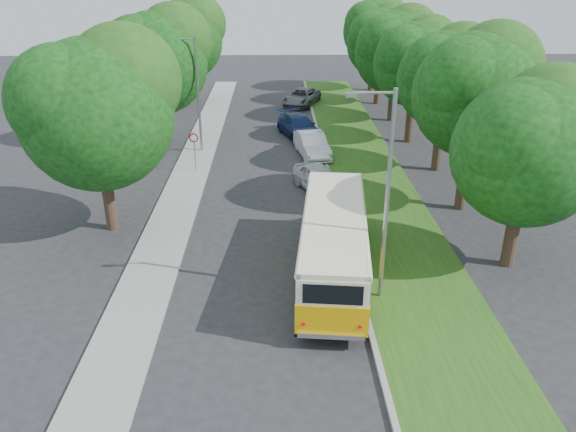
{
  "coord_description": "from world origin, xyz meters",
  "views": [
    {
      "loc": [
        0.37,
        -20.64,
        11.68
      ],
      "look_at": [
        0.91,
        1.9,
        1.5
      ],
      "focal_mm": 35.0,
      "sensor_mm": 36.0,
      "label": 1
    }
  ],
  "objects_px": {
    "lamppost_near": "(385,192)",
    "car_white": "(312,145)",
    "vintage_bus": "(333,246)",
    "car_blue": "(299,126)",
    "lamppost_far": "(196,91)",
    "car_silver": "(320,179)",
    "car_grey": "(302,97)"
  },
  "relations": [
    {
      "from": "lamppost_far",
      "to": "car_blue",
      "type": "xyz_separation_m",
      "value": [
        6.83,
        3.46,
        -3.35
      ]
    },
    {
      "from": "lamppost_near",
      "to": "car_blue",
      "type": "relative_size",
      "value": 1.51
    },
    {
      "from": "vintage_bus",
      "to": "car_white",
      "type": "relative_size",
      "value": 2.07
    },
    {
      "from": "car_silver",
      "to": "car_blue",
      "type": "distance_m",
      "value": 10.93
    },
    {
      "from": "vintage_bus",
      "to": "car_blue",
      "type": "height_order",
      "value": "vintage_bus"
    },
    {
      "from": "car_white",
      "to": "car_blue",
      "type": "bearing_deg",
      "value": 88.84
    },
    {
      "from": "lamppost_near",
      "to": "car_grey",
      "type": "relative_size",
      "value": 1.54
    },
    {
      "from": "lamppost_far",
      "to": "car_white",
      "type": "bearing_deg",
      "value": -8.21
    },
    {
      "from": "vintage_bus",
      "to": "lamppost_near",
      "type": "bearing_deg",
      "value": -40.08
    },
    {
      "from": "lamppost_near",
      "to": "car_blue",
      "type": "bearing_deg",
      "value": 95.4
    },
    {
      "from": "car_blue",
      "to": "car_grey",
      "type": "bearing_deg",
      "value": 68.68
    },
    {
      "from": "lamppost_near",
      "to": "lamppost_far",
      "type": "xyz_separation_m",
      "value": [
        -8.91,
        18.5,
        -0.25
      ]
    },
    {
      "from": "lamppost_near",
      "to": "car_white",
      "type": "bearing_deg",
      "value": 94.58
    },
    {
      "from": "vintage_bus",
      "to": "car_blue",
      "type": "relative_size",
      "value": 1.83
    },
    {
      "from": "car_silver",
      "to": "car_blue",
      "type": "bearing_deg",
      "value": 71.8
    },
    {
      "from": "car_blue",
      "to": "car_grey",
      "type": "xyz_separation_m",
      "value": [
        0.67,
        10.11,
        -0.05
      ]
    },
    {
      "from": "car_blue",
      "to": "car_silver",
      "type": "bearing_deg",
      "value": -103.84
    },
    {
      "from": "lamppost_far",
      "to": "car_white",
      "type": "distance_m",
      "value": 8.29
    },
    {
      "from": "car_blue",
      "to": "lamppost_near",
      "type": "bearing_deg",
      "value": -102.13
    },
    {
      "from": "car_grey",
      "to": "vintage_bus",
      "type": "bearing_deg",
      "value": -70.15
    },
    {
      "from": "car_grey",
      "to": "car_white",
      "type": "bearing_deg",
      "value": -69.83
    },
    {
      "from": "lamppost_far",
      "to": "car_white",
      "type": "xyz_separation_m",
      "value": [
        7.51,
        -1.08,
        -3.35
      ]
    },
    {
      "from": "car_white",
      "to": "car_blue",
      "type": "relative_size",
      "value": 0.88
    },
    {
      "from": "lamppost_near",
      "to": "car_grey",
      "type": "distance_m",
      "value": 32.3
    },
    {
      "from": "lamppost_near",
      "to": "lamppost_far",
      "type": "distance_m",
      "value": 20.53
    },
    {
      "from": "car_silver",
      "to": "car_blue",
      "type": "height_order",
      "value": "car_blue"
    },
    {
      "from": "lamppost_far",
      "to": "car_blue",
      "type": "relative_size",
      "value": 1.42
    },
    {
      "from": "vintage_bus",
      "to": "car_silver",
      "type": "height_order",
      "value": "vintage_bus"
    },
    {
      "from": "lamppost_far",
      "to": "car_silver",
      "type": "xyz_separation_m",
      "value": [
        7.53,
        -7.46,
        -3.38
      ]
    },
    {
      "from": "car_white",
      "to": "car_grey",
      "type": "distance_m",
      "value": 14.64
    },
    {
      "from": "lamppost_far",
      "to": "car_grey",
      "type": "relative_size",
      "value": 1.44
    },
    {
      "from": "car_white",
      "to": "car_blue",
      "type": "distance_m",
      "value": 4.59
    }
  ]
}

